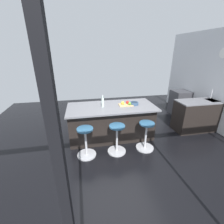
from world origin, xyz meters
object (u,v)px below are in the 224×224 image
at_px(apple_red, 127,102).
at_px(fruit_bowl, 134,103).
at_px(cutting_board, 126,105).
at_px(oven_range, 180,103).
at_px(stool_middle, 117,140).
at_px(apple_yellow, 123,103).
at_px(stool_by_window, 146,137).
at_px(stool_near_camera, 86,143).
at_px(apple_green, 130,104).
at_px(water_bottle, 103,102).
at_px(kitchen_island, 111,122).

xyz_separation_m(apple_red, fruit_bowl, (-0.17, 0.06, -0.02)).
bearing_deg(cutting_board, oven_range, -153.59).
xyz_separation_m(stool_middle, apple_yellow, (-0.30, -0.69, 0.67)).
height_order(stool_by_window, stool_near_camera, same).
distance_m(apple_green, water_bottle, 0.70).
bearing_deg(stool_by_window, kitchen_island, -44.14).
height_order(oven_range, stool_by_window, oven_range).
height_order(cutting_board, water_bottle, water_bottle).
height_order(apple_red, water_bottle, water_bottle).
bearing_deg(oven_range, water_bottle, 21.97).
bearing_deg(water_bottle, apple_red, -173.60).
bearing_deg(kitchen_island, stool_by_window, 135.86).
bearing_deg(kitchen_island, cutting_board, 174.26).
xyz_separation_m(oven_range, apple_red, (2.43, 1.18, 0.55)).
xyz_separation_m(stool_by_window, apple_yellow, (0.42, -0.69, 0.67)).
bearing_deg(water_bottle, stool_middle, 109.54).
distance_m(stool_middle, fruit_bowl, 1.11).
relative_size(stool_middle, apple_green, 9.15).
bearing_deg(fruit_bowl, oven_range, -151.26).
distance_m(kitchen_island, apple_yellow, 0.61).
bearing_deg(oven_range, fruit_bowl, 28.74).
distance_m(apple_yellow, apple_green, 0.18).
height_order(kitchen_island, water_bottle, water_bottle).
distance_m(oven_range, fruit_bowl, 2.63).
height_order(oven_range, apple_green, apple_green).
relative_size(cutting_board, apple_red, 4.43).
distance_m(stool_by_window, stool_near_camera, 1.44).
distance_m(oven_range, stool_near_camera, 4.07).
distance_m(stool_by_window, apple_green, 0.94).
distance_m(stool_near_camera, apple_red, 1.53).
distance_m(stool_by_window, fruit_bowl, 0.93).
distance_m(oven_range, stool_by_window, 2.87).
distance_m(stool_middle, cutting_board, 0.98).
bearing_deg(cutting_board, kitchen_island, -5.74).
relative_size(oven_range, apple_green, 11.56).
bearing_deg(stool_middle, water_bottle, -70.46).
height_order(stool_middle, apple_green, apple_green).
distance_m(apple_yellow, water_bottle, 0.54).
xyz_separation_m(stool_middle, water_bottle, (0.23, -0.65, 0.73)).
distance_m(cutting_board, water_bottle, 0.62).
distance_m(oven_range, kitchen_island, 3.11).
bearing_deg(fruit_bowl, stool_middle, 46.99).
xyz_separation_m(kitchen_island, apple_green, (-0.47, 0.09, 0.52)).
bearing_deg(oven_range, apple_green, 28.21).
bearing_deg(cutting_board, apple_red, -135.26).
height_order(kitchen_island, stool_middle, kitchen_island).
xyz_separation_m(stool_middle, fruit_bowl, (-0.62, -0.66, 0.65)).
height_order(kitchen_island, cutting_board, cutting_board).
bearing_deg(stool_by_window, apple_red, -68.96).
height_order(kitchen_island, stool_by_window, kitchen_island).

